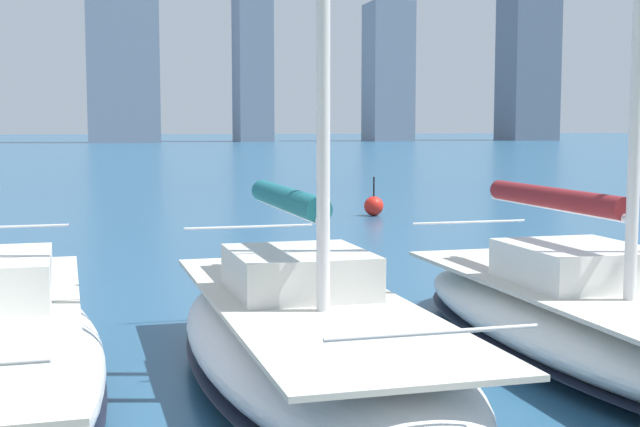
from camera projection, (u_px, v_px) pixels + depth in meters
The scene contains 4 objects.
city_skyline at pixel (57, 31), 155.37m from camera, with size 170.89×20.90×42.69m.
sailboat_maroon at pixel (596, 318), 12.34m from camera, with size 3.16×9.56×11.91m.
sailboat_teal at pixel (308, 336), 11.15m from camera, with size 3.14×8.71×10.05m.
channel_buoy at pixel (374, 206), 31.88m from camera, with size 0.70×0.70×1.40m.
Camera 1 is at (2.63, 3.36, 3.26)m, focal length 50.00 mm.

